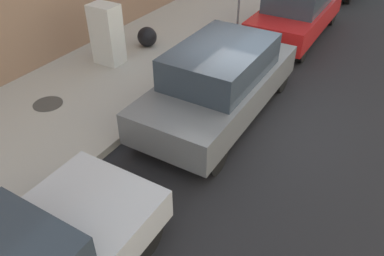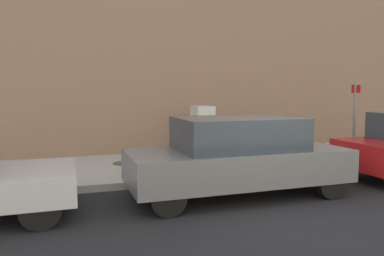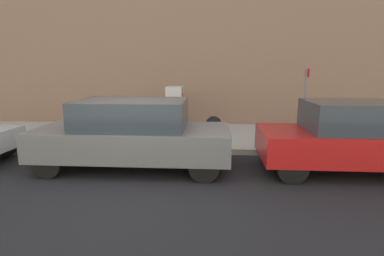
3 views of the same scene
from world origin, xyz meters
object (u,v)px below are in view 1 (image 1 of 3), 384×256
at_px(trash_bag, 147,37).
at_px(parked_suv_red, 297,10).
at_px(discarded_refrigerator, 107,34).
at_px(parked_suv_gray, 220,81).

xyz_separation_m(trash_bag, parked_suv_red, (3.57, 3.51, 0.42)).
bearing_deg(discarded_refrigerator, parked_suv_gray, -8.72).
height_order(parked_suv_gray, parked_suv_red, parked_suv_gray).
relative_size(discarded_refrigerator, parked_suv_gray, 0.34).
xyz_separation_m(trash_bag, parked_suv_gray, (3.57, -2.04, 0.42)).
distance_m(discarded_refrigerator, parked_suv_red, 6.28).
relative_size(discarded_refrigerator, trash_bag, 2.75).
distance_m(discarded_refrigerator, trash_bag, 1.57).
height_order(discarded_refrigerator, parked_suv_gray, discarded_refrigerator).
bearing_deg(trash_bag, parked_suv_gray, -29.82).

